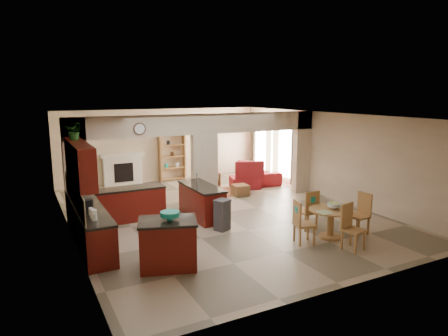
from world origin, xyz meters
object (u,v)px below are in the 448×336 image
kitchen_island (168,244)px  dining_table (331,218)px  armchair (207,181)px  sofa (258,172)px

kitchen_island → dining_table: size_ratio=1.27×
dining_table → armchair: (-0.66, 5.56, -0.15)m
dining_table → armchair: size_ratio=1.42×
dining_table → armchair: 5.60m
kitchen_island → dining_table: bearing=15.4°
armchair → kitchen_island: bearing=20.2°
dining_table → armchair: dining_table is taller
kitchen_island → dining_table: (4.00, -0.22, -0.01)m
sofa → kitchen_island: bearing=143.8°
kitchen_island → armchair: bearing=76.6°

